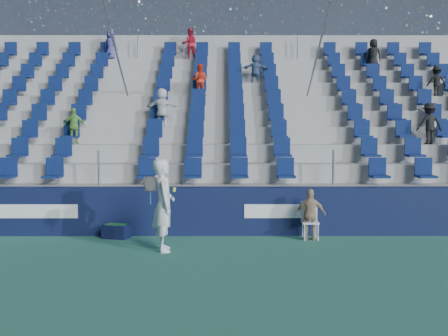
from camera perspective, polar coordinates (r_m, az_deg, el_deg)
The scene contains 7 objects.
ground at distance 11.01m, azimuth -1.01°, elevation -9.89°, with size 70.00×70.00×0.00m, color #32745C.
sponsor_wall at distance 13.99m, azimuth -0.82°, elevation -4.40°, with size 24.00×0.32×1.20m.
grandstand at distance 18.94m, azimuth -0.65°, elevation 2.46°, with size 24.00×8.17×6.63m.
tennis_player at distance 12.20m, azimuth -6.16°, elevation -3.74°, with size 0.70×0.80×2.01m.
line_judge_chair at distance 13.67m, azimuth 8.70°, elevation -5.01°, with size 0.41×0.42×0.90m.
line_judge at distance 13.51m, azimuth 8.80°, elevation -4.69°, with size 0.72×0.30×1.23m, color tan.
ball_bin at distance 13.90m, azimuth -10.88°, elevation -6.25°, with size 0.70×0.56×0.34m.
Camera 1 is at (0.16, -10.69, 2.64)m, focal length 45.00 mm.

